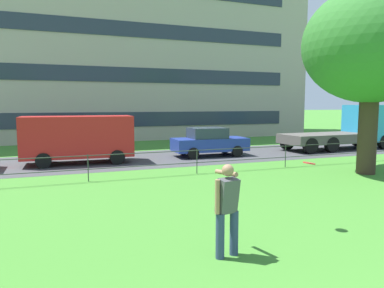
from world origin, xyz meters
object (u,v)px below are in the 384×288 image
(frisbee, at_px, (309,163))
(flatbed_truck_right, at_px, (350,129))
(tree_large_lawn, at_px, (379,42))
(person_thrower, at_px, (227,207))
(apartment_building_background, at_px, (103,18))
(car_blue_left, at_px, (209,142))
(panel_van_far_right, at_px, (78,137))

(frisbee, relative_size, flatbed_truck_right, 0.04)
(frisbee, xyz_separation_m, flatbed_truck_right, (12.34, 11.44, -0.27))
(tree_large_lawn, height_order, flatbed_truck_right, tree_large_lawn)
(person_thrower, relative_size, frisbee, 6.20)
(tree_large_lawn, xyz_separation_m, apartment_building_background, (-7.85, 21.58, 4.88))
(person_thrower, bearing_deg, car_blue_left, 67.52)
(frisbee, bearing_deg, apartment_building_background, 91.53)
(panel_van_far_right, xyz_separation_m, car_blue_left, (6.77, 0.03, -0.49))
(tree_large_lawn, bearing_deg, flatbed_truck_right, 51.97)
(tree_large_lawn, xyz_separation_m, car_blue_left, (-4.49, 6.70, -4.50))
(apartment_building_background, bearing_deg, tree_large_lawn, -70.01)
(flatbed_truck_right, distance_m, apartment_building_background, 21.75)
(frisbee, distance_m, flatbed_truck_right, 16.83)
(car_blue_left, distance_m, apartment_building_background, 17.91)
(tree_large_lawn, bearing_deg, person_thrower, -149.88)
(car_blue_left, bearing_deg, apartment_building_background, 102.72)
(panel_van_far_right, bearing_deg, apartment_building_background, 77.13)
(person_thrower, bearing_deg, apartment_building_background, 86.40)
(car_blue_left, xyz_separation_m, flatbed_truck_right, (9.69, -0.05, 0.44))
(tree_large_lawn, xyz_separation_m, frisbee, (-7.15, -4.80, -3.79))
(person_thrower, xyz_separation_m, panel_van_far_right, (-1.70, 12.21, 0.34))
(frisbee, bearing_deg, tree_large_lawn, 33.87)
(panel_van_far_right, height_order, apartment_building_background, apartment_building_background)
(flatbed_truck_right, bearing_deg, frisbee, -137.17)
(person_thrower, height_order, car_blue_left, person_thrower)
(person_thrower, height_order, panel_van_far_right, panel_van_far_right)
(person_thrower, bearing_deg, tree_large_lawn, 30.12)
(person_thrower, bearing_deg, flatbed_truck_right, 39.56)
(person_thrower, xyz_separation_m, apartment_building_background, (1.70, 27.12, 9.22))
(person_thrower, bearing_deg, panel_van_far_right, 97.94)
(frisbee, bearing_deg, person_thrower, -162.80)
(car_blue_left, bearing_deg, frisbee, -103.01)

